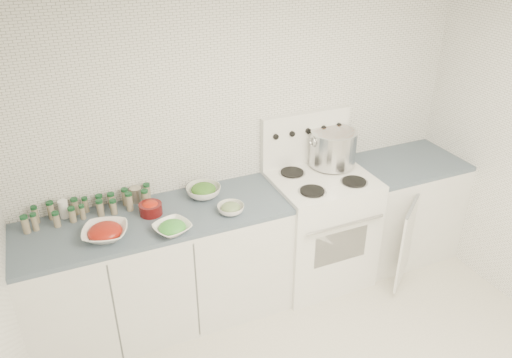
% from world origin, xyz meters
% --- Properties ---
extents(room_walls, '(3.54, 3.04, 2.52)m').
position_xyz_m(room_walls, '(0.00, 0.00, 1.56)').
color(room_walls, white).
rests_on(room_walls, ground).
extents(counter_left, '(1.85, 0.62, 0.90)m').
position_xyz_m(counter_left, '(-0.82, 1.19, 0.45)').
color(counter_left, white).
rests_on(counter_left, ground).
extents(stove, '(0.76, 0.70, 1.36)m').
position_xyz_m(stove, '(0.48, 1.19, 0.50)').
color(stove, white).
rests_on(stove, ground).
extents(counter_right, '(0.89, 0.88, 0.90)m').
position_xyz_m(counter_right, '(1.30, 1.19, 0.45)').
color(counter_right, white).
rests_on(counter_right, ground).
extents(stock_pot, '(0.39, 0.37, 0.28)m').
position_xyz_m(stock_pot, '(0.65, 1.33, 1.10)').
color(stock_pot, silver).
rests_on(stock_pot, stove).
extents(bowl_tomato, '(0.36, 0.36, 0.09)m').
position_xyz_m(bowl_tomato, '(-1.16, 1.08, 0.94)').
color(bowl_tomato, white).
rests_on(bowl_tomato, counter_left).
extents(bowl_snowpea, '(0.29, 0.29, 0.08)m').
position_xyz_m(bowl_snowpea, '(-0.76, 0.97, 0.93)').
color(bowl_snowpea, white).
rests_on(bowl_snowpea, counter_left).
extents(bowl_broccoli, '(0.28, 0.28, 0.10)m').
position_xyz_m(bowl_broccoli, '(-0.43, 1.33, 0.95)').
color(bowl_broccoli, white).
rests_on(bowl_broccoli, counter_left).
extents(bowl_zucchini, '(0.23, 0.23, 0.07)m').
position_xyz_m(bowl_zucchini, '(-0.33, 1.04, 0.93)').
color(bowl_zucchini, white).
rests_on(bowl_zucchini, counter_left).
extents(bowl_pepper, '(0.16, 0.16, 0.10)m').
position_xyz_m(bowl_pepper, '(-0.83, 1.24, 0.95)').
color(bowl_pepper, '#500D0E').
rests_on(bowl_pepper, counter_left).
extents(salt_canister, '(0.07, 0.07, 0.13)m').
position_xyz_m(salt_canister, '(-1.38, 1.44, 0.96)').
color(salt_canister, white).
rests_on(salt_canister, counter_left).
extents(tin_can, '(0.11, 0.11, 0.11)m').
position_xyz_m(tin_can, '(-0.89, 1.45, 0.95)').
color(tin_can, '#A79E8D').
rests_on(tin_can, counter_left).
extents(spice_cluster, '(0.86, 0.16, 0.14)m').
position_xyz_m(spice_cluster, '(-1.21, 1.40, 0.96)').
color(spice_cluster, gray).
rests_on(spice_cluster, counter_left).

